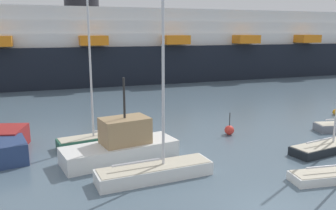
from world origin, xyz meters
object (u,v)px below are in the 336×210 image
(channel_buoy_0, at_px, (336,112))
(channel_buoy_1, at_px, (229,130))
(sailboat_1, at_px, (155,169))
(fishing_boat_2, at_px, (122,145))
(cruise_ship, at_px, (191,47))
(sailboat_3, at_px, (329,144))
(sailboat_4, at_px, (100,137))

(channel_buoy_0, relative_size, channel_buoy_1, 0.89)
(sailboat_1, bearing_deg, channel_buoy_0, 17.79)
(fishing_boat_2, distance_m, channel_buoy_1, 9.36)
(channel_buoy_1, distance_m, cruise_ship, 36.38)
(sailboat_3, height_order, sailboat_4, sailboat_4)
(sailboat_1, height_order, sailboat_4, sailboat_1)
(sailboat_1, distance_m, fishing_boat_2, 3.64)
(fishing_boat_2, relative_size, channel_buoy_1, 4.24)
(channel_buoy_0, bearing_deg, channel_buoy_1, -167.38)
(fishing_boat_2, bearing_deg, channel_buoy_0, 2.43)
(sailboat_4, relative_size, fishing_boat_2, 1.55)
(sailboat_4, relative_size, channel_buoy_0, 7.40)
(sailboat_3, relative_size, channel_buoy_1, 5.94)
(fishing_boat_2, bearing_deg, channel_buoy_1, 5.28)
(channel_buoy_0, xyz_separation_m, cruise_ship, (-2.64, 31.69, 4.95))
(channel_buoy_0, bearing_deg, cruise_ship, 94.76)
(sailboat_3, xyz_separation_m, fishing_boat_2, (-13.47, 2.64, 0.47))
(sailboat_1, xyz_separation_m, sailboat_4, (-2.17, 6.79, -0.01))
(sailboat_3, bearing_deg, sailboat_4, 146.65)
(cruise_ship, bearing_deg, channel_buoy_1, -108.69)
(sailboat_3, bearing_deg, sailboat_1, 172.86)
(sailboat_4, distance_m, channel_buoy_0, 22.86)
(sailboat_4, bearing_deg, sailboat_1, 96.50)
(sailboat_1, bearing_deg, fishing_boat_2, 103.36)
(sailboat_4, xyz_separation_m, fishing_boat_2, (0.97, -3.38, 0.40))
(sailboat_3, distance_m, sailboat_4, 15.65)
(sailboat_4, relative_size, cruise_ship, 0.11)
(sailboat_4, bearing_deg, fishing_boat_2, 94.76)
(sailboat_1, relative_size, sailboat_3, 1.11)
(sailboat_4, distance_m, cruise_ship, 39.78)
(sailboat_1, height_order, cruise_ship, cruise_ship)
(sailboat_4, xyz_separation_m, channel_buoy_0, (22.74, 2.31, -0.27))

